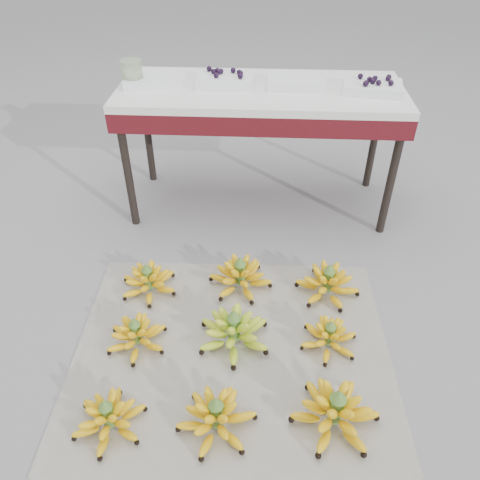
# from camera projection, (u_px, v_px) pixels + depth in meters

# --- Properties ---
(ground) EXTENTS (60.00, 60.00, 0.00)m
(ground) POSITION_uv_depth(u_px,v_px,m) (229.00, 336.00, 1.93)
(ground) COLOR gray
(ground) RESTS_ON ground
(newspaper_mat) EXTENTS (1.28, 1.08, 0.01)m
(newspaper_mat) POSITION_uv_depth(u_px,v_px,m) (232.00, 351.00, 1.87)
(newspaper_mat) COLOR white
(newspaper_mat) RESTS_ON ground
(bunch_front_left) EXTENTS (0.30, 0.30, 0.15)m
(bunch_front_left) POSITION_uv_depth(u_px,v_px,m) (109.00, 418.00, 1.58)
(bunch_front_left) COLOR #FFDD01
(bunch_front_left) RESTS_ON newspaper_mat
(bunch_front_center) EXTENTS (0.32, 0.32, 0.17)m
(bunch_front_center) POSITION_uv_depth(u_px,v_px,m) (217.00, 417.00, 1.58)
(bunch_front_center) COLOR #FFDD01
(bunch_front_center) RESTS_ON newspaper_mat
(bunch_front_right) EXTENTS (0.35, 0.35, 0.18)m
(bunch_front_right) POSITION_uv_depth(u_px,v_px,m) (335.00, 412.00, 1.58)
(bunch_front_right) COLOR #FFDD01
(bunch_front_right) RESTS_ON newspaper_mat
(bunch_mid_left) EXTENTS (0.27, 0.27, 0.15)m
(bunch_mid_left) POSITION_uv_depth(u_px,v_px,m) (137.00, 335.00, 1.86)
(bunch_mid_left) COLOR #FFDD01
(bunch_mid_left) RESTS_ON newspaper_mat
(bunch_mid_center) EXTENTS (0.38, 0.38, 0.18)m
(bunch_mid_center) POSITION_uv_depth(u_px,v_px,m) (234.00, 331.00, 1.87)
(bunch_mid_center) COLOR #87BE22
(bunch_mid_center) RESTS_ON newspaper_mat
(bunch_mid_right) EXTENTS (0.27, 0.27, 0.14)m
(bunch_mid_right) POSITION_uv_depth(u_px,v_px,m) (329.00, 337.00, 1.86)
(bunch_mid_right) COLOR #FFDD01
(bunch_mid_right) RESTS_ON newspaper_mat
(bunch_back_left) EXTENTS (0.32, 0.32, 0.16)m
(bunch_back_left) POSITION_uv_depth(u_px,v_px,m) (149.00, 281.00, 2.11)
(bunch_back_left) COLOR #FFDD01
(bunch_back_left) RESTS_ON newspaper_mat
(bunch_back_center) EXTENTS (0.36, 0.36, 0.17)m
(bunch_back_center) POSITION_uv_depth(u_px,v_px,m) (240.00, 276.00, 2.13)
(bunch_back_center) COLOR #FFDD01
(bunch_back_center) RESTS_ON newspaper_mat
(bunch_back_right) EXTENTS (0.35, 0.35, 0.17)m
(bunch_back_right) POSITION_uv_depth(u_px,v_px,m) (328.00, 283.00, 2.09)
(bunch_back_right) COLOR #FFDD01
(bunch_back_right) RESTS_ON newspaper_mat
(vendor_table) EXTENTS (1.42, 0.57, 0.68)m
(vendor_table) POSITION_uv_depth(u_px,v_px,m) (260.00, 103.00, 2.35)
(vendor_table) COLOR black
(vendor_table) RESTS_ON ground
(tray_far_left) EXTENTS (0.31, 0.25, 0.04)m
(tray_far_left) POSITION_uv_depth(u_px,v_px,m) (151.00, 79.00, 2.33)
(tray_far_left) COLOR silver
(tray_far_left) RESTS_ON vendor_table
(tray_left) EXTENTS (0.29, 0.21, 0.07)m
(tray_left) POSITION_uv_depth(u_px,v_px,m) (225.00, 79.00, 2.32)
(tray_left) COLOR silver
(tray_left) RESTS_ON vendor_table
(tray_right) EXTENTS (0.26, 0.19, 0.04)m
(tray_right) POSITION_uv_depth(u_px,v_px,m) (294.00, 82.00, 2.30)
(tray_right) COLOR silver
(tray_right) RESTS_ON vendor_table
(tray_far_right) EXTENTS (0.30, 0.24, 0.07)m
(tray_far_right) POSITION_uv_depth(u_px,v_px,m) (373.00, 87.00, 2.24)
(tray_far_right) COLOR silver
(tray_far_right) RESTS_ON vendor_table
(glass_jar) EXTENTS (0.12, 0.12, 0.13)m
(glass_jar) POSITION_uv_depth(u_px,v_px,m) (132.00, 73.00, 2.28)
(glass_jar) COLOR beige
(glass_jar) RESTS_ON vendor_table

